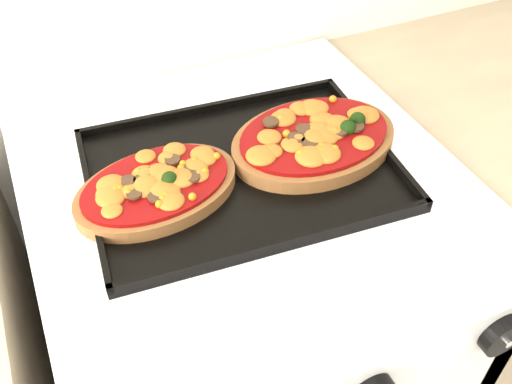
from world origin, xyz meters
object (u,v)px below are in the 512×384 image
pizza_left (156,186)px  pizza_right (314,138)px  stove (248,348)px  baking_tray (241,168)px

pizza_left → pizza_right: 0.23m
stove → baking_tray: baking_tray is taller
pizza_left → pizza_right: (0.23, 0.00, 0.00)m
stove → pizza_right: size_ratio=3.68×
baking_tray → pizza_right: size_ratio=1.68×
baking_tray → pizza_right: (0.11, 0.00, 0.02)m
pizza_right → stove: bearing=-179.6°
baking_tray → stove: bearing=-0.2°
stove → pizza_left: pizza_left is taller
baking_tray → pizza_right: bearing=5.0°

